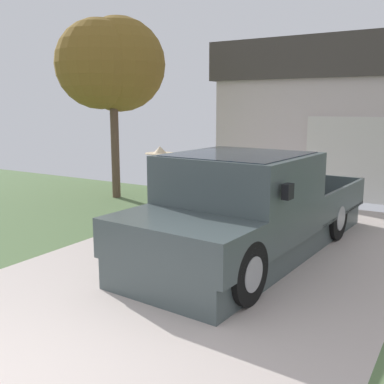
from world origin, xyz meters
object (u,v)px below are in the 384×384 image
(person_with_hat, at_px, (160,191))
(handbag, at_px, (150,236))
(neighbor_tree, at_px, (111,65))
(pickup_truck, at_px, (244,212))

(person_with_hat, xyz_separation_m, handbag, (-0.10, -0.20, -0.78))
(person_with_hat, xyz_separation_m, neighbor_tree, (-3.51, 2.78, 2.49))
(person_with_hat, distance_m, neighbor_tree, 5.12)
(pickup_truck, distance_m, neighbor_tree, 6.37)
(handbag, bearing_deg, person_with_hat, 62.51)
(person_with_hat, height_order, neighbor_tree, neighbor_tree)
(person_with_hat, relative_size, handbag, 3.65)
(pickup_truck, height_order, neighbor_tree, neighbor_tree)
(person_with_hat, height_order, handbag, person_with_hat)
(neighbor_tree, bearing_deg, handbag, -41.17)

